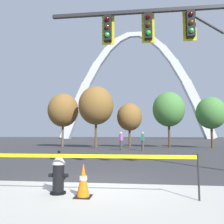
# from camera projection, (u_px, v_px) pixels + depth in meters

# --- Properties ---
(ground_plane) EXTENTS (240.00, 240.00, 0.00)m
(ground_plane) POSITION_uv_depth(u_px,v_px,m) (99.00, 184.00, 6.39)
(ground_plane) COLOR #333335
(fire_hydrant) EXTENTS (0.46, 0.48, 0.99)m
(fire_hydrant) POSITION_uv_depth(u_px,v_px,m) (59.00, 173.00, 5.32)
(fire_hydrant) COLOR black
(fire_hydrant) RESTS_ON ground
(caution_tape_barrier) EXTENTS (6.01, 0.10, 0.97)m
(caution_tape_barrier) POSITION_uv_depth(u_px,v_px,m) (59.00, 165.00, 5.09)
(caution_tape_barrier) COLOR #232326
(caution_tape_barrier) RESTS_ON ground
(traffic_cone_by_hydrant) EXTENTS (0.36, 0.36, 0.73)m
(traffic_cone_by_hydrant) POSITION_uv_depth(u_px,v_px,m) (83.00, 181.00, 5.02)
(traffic_cone_by_hydrant) COLOR black
(traffic_cone_by_hydrant) RESTS_ON ground
(traffic_signal_gantry) EXTENTS (7.82, 0.44, 6.00)m
(traffic_signal_gantry) POSITION_uv_depth(u_px,v_px,m) (204.00, 42.00, 7.58)
(traffic_signal_gantry) COLOR #232326
(traffic_signal_gantry) RESTS_ON ground
(monument_arch) EXTENTS (50.61, 3.05, 36.86)m
(monument_arch) POSITION_uv_depth(u_px,v_px,m) (135.00, 90.00, 76.84)
(monument_arch) COLOR silver
(monument_arch) RESTS_ON ground
(tree_far_left) EXTENTS (3.43, 3.43, 6.00)m
(tree_far_left) POSITION_uv_depth(u_px,v_px,m) (63.00, 110.00, 25.92)
(tree_far_left) COLOR brown
(tree_far_left) RESTS_ON ground
(tree_left_mid) EXTENTS (3.66, 3.66, 6.41)m
(tree_left_mid) POSITION_uv_depth(u_px,v_px,m) (96.00, 105.00, 23.92)
(tree_left_mid) COLOR brown
(tree_left_mid) RESTS_ON ground
(tree_center_left) EXTENTS (2.73, 2.73, 4.78)m
(tree_center_left) POSITION_uv_depth(u_px,v_px,m) (129.00, 117.00, 25.00)
(tree_center_left) COLOR brown
(tree_center_left) RESTS_ON ground
(tree_center_right) EXTENTS (3.40, 3.40, 5.95)m
(tree_center_right) POSITION_uv_depth(u_px,v_px,m) (169.00, 109.00, 24.67)
(tree_center_right) COLOR #473323
(tree_center_right) RESTS_ON ground
(tree_right_mid) EXTENTS (2.97, 2.97, 5.21)m
(tree_right_mid) POSITION_uv_depth(u_px,v_px,m) (211.00, 113.00, 23.43)
(tree_right_mid) COLOR #473323
(tree_right_mid) RESTS_ON ground
(pedestrian_walking_left) EXTENTS (0.29, 0.38, 1.59)m
(pedestrian_walking_left) POSITION_uv_depth(u_px,v_px,m) (143.00, 141.00, 19.61)
(pedestrian_walking_left) COLOR #38383D
(pedestrian_walking_left) RESTS_ON ground
(pedestrian_standing_center) EXTENTS (0.36, 0.39, 1.59)m
(pedestrian_standing_center) POSITION_uv_depth(u_px,v_px,m) (121.00, 141.00, 20.33)
(pedestrian_standing_center) COLOR #38383D
(pedestrian_standing_center) RESTS_ON ground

